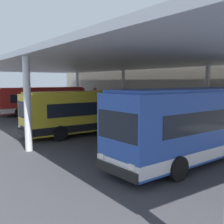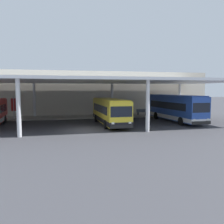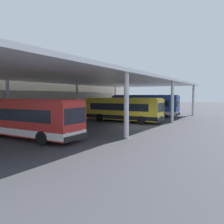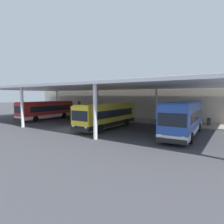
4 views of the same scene
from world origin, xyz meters
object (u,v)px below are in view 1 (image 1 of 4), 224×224
bus_second_bay (93,111)px  bus_nearest_bay (42,100)px  bus_middle_bay (203,123)px  banner_sign (95,96)px

bus_second_bay → bus_nearest_bay: bearing=174.9°
bus_nearest_bay → bus_second_bay: (13.96, -1.25, 0.00)m
bus_middle_bay → banner_sign: (-21.54, 6.71, 0.14)m
bus_nearest_bay → banner_sign: size_ratio=3.32×
bus_second_bay → banner_sign: banner_sign is taller
bus_second_bay → bus_middle_bay: size_ratio=0.92×
bus_second_bay → bus_middle_bay: 9.28m
bus_second_bay → bus_middle_bay: bus_middle_bay is taller
bus_nearest_bay → bus_middle_bay: 23.19m
bus_middle_bay → banner_sign: 22.56m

